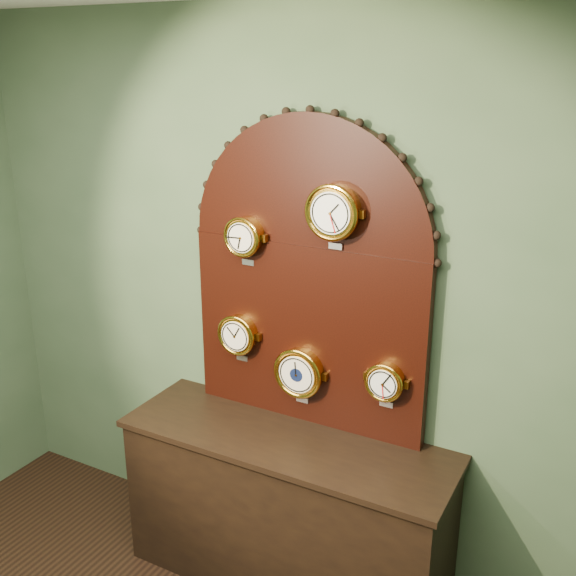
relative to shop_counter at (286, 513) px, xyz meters
The scene contains 8 objects.
wall_back 1.04m from the shop_counter, 90.00° to the left, with size 4.00×4.00×0.00m, color #40563B.
shop_counter is the anchor object (origin of this frame).
display_board 1.25m from the shop_counter, 90.00° to the left, with size 1.26×0.06×1.53m.
roman_clock 1.39m from the shop_counter, 153.55° to the left, with size 0.20×0.08×0.25m.
arabic_clock 1.53m from the shop_counter, 45.27° to the left, with size 0.25×0.08×0.30m.
hygrometer 0.92m from the shop_counter, 156.70° to the left, with size 0.21×0.08×0.26m.
barometer 0.72m from the shop_counter, 93.77° to the left, with size 0.26×0.08×0.31m.
tide_clock 0.89m from the shop_counter, 19.89° to the left, with size 0.18×0.08×0.24m.
Camera 1 is at (1.36, -0.25, 2.55)m, focal length 42.21 mm.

